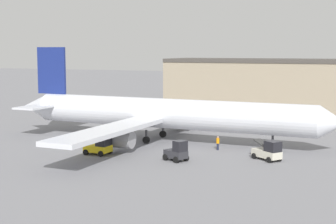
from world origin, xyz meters
TOP-DOWN VIEW (x-y plane):
  - ground_plane at (0.00, 0.00)m, footprint 400.00×400.00m
  - terminal_building at (13.41, 42.94)m, footprint 60.25×13.33m
  - airplane at (-1.05, 0.02)m, footprint 44.93×42.92m
  - ground_crew_worker at (7.64, -2.93)m, footprint 0.36×0.36m
  - baggage_tug at (5.52, -10.42)m, footprint 2.88×2.56m
  - belt_loader_truck at (14.36, -6.32)m, footprint 3.55×3.10m
  - pushback_tug at (-3.77, -10.70)m, footprint 2.89×2.23m

SIDE VIEW (x-z plane):
  - ground_plane at x=0.00m, z-range 0.00..0.00m
  - ground_crew_worker at x=7.64m, z-range 0.05..1.70m
  - pushback_tug at x=-3.77m, z-range -0.09..2.03m
  - baggage_tug at x=5.52m, z-range -0.13..2.12m
  - belt_loader_truck at x=14.36m, z-range -0.08..2.11m
  - airplane at x=-1.05m, z-range -2.48..9.62m
  - terminal_building at x=13.41m, z-range 0.01..9.92m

